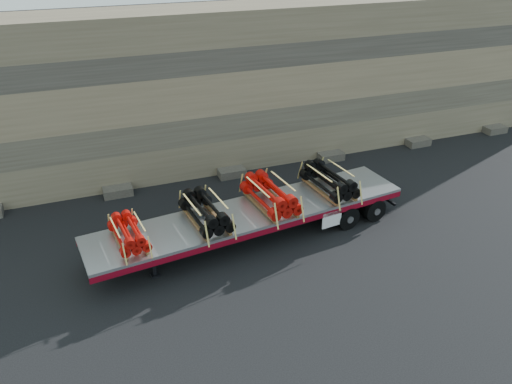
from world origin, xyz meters
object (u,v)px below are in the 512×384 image
at_px(trailer, 252,225).
at_px(bundle_midrear, 270,195).
at_px(bundle_rear, 329,181).
at_px(bundle_front, 129,234).
at_px(bundle_midfront, 206,212).

distance_m(trailer, bundle_midrear, 1.26).
distance_m(trailer, bundle_rear, 3.39).
xyz_separation_m(bundle_front, bundle_midfront, (2.58, 0.30, 0.07)).
bearing_deg(trailer, bundle_front, -180.00).
bearing_deg(trailer, bundle_midrear, -0.00).
height_order(bundle_midfront, bundle_rear, bundle_rear).
xyz_separation_m(bundle_front, bundle_midrear, (5.01, 0.57, 0.10)).
height_order(bundle_midrear, bundle_rear, bundle_midrear).
relative_size(trailer, bundle_midfront, 5.09).
bearing_deg(trailer, bundle_rear, -0.00).
xyz_separation_m(trailer, bundle_rear, (3.22, 0.37, 1.00)).
relative_size(trailer, bundle_rear, 4.94).
height_order(trailer, bundle_midrear, bundle_midrear).
height_order(trailer, bundle_front, bundle_front).
height_order(bundle_midfront, bundle_midrear, bundle_midrear).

